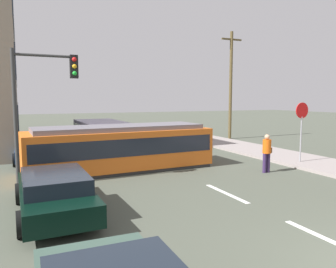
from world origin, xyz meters
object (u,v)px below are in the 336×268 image
(city_bus, at_px, (102,134))
(parked_sedan_far, at_px, (35,149))
(parked_sedan_mid, at_px, (55,192))
(streetcar_tram, at_px, (120,147))
(stop_sign, at_px, (302,120))
(utility_pole_mid, at_px, (231,84))
(traffic_light_mast, at_px, (41,93))
(pedestrian_crossing, at_px, (267,151))

(city_bus, height_order, parked_sedan_far, city_bus)
(city_bus, distance_m, parked_sedan_mid, 11.45)
(streetcar_tram, distance_m, stop_sign, 8.78)
(city_bus, relative_size, utility_pole_mid, 0.68)
(traffic_light_mast, bearing_deg, streetcar_tram, 24.96)
(city_bus, relative_size, stop_sign, 1.99)
(city_bus, height_order, pedestrian_crossing, city_bus)
(streetcar_tram, relative_size, stop_sign, 2.88)
(parked_sedan_far, bearing_deg, city_bus, 27.62)
(pedestrian_crossing, relative_size, parked_sedan_mid, 0.37)
(city_bus, height_order, utility_pole_mid, utility_pole_mid)
(parked_sedan_far, bearing_deg, traffic_light_mast, -89.38)
(pedestrian_crossing, bearing_deg, parked_sedan_mid, -169.53)
(parked_sedan_mid, bearing_deg, traffic_light_mast, 91.10)
(traffic_light_mast, bearing_deg, pedestrian_crossing, -9.77)
(city_bus, xyz_separation_m, stop_sign, (7.79, -8.41, 1.16))
(traffic_light_mast, bearing_deg, parked_sedan_far, 90.62)
(parked_sedan_mid, xyz_separation_m, parked_sedan_far, (-0.12, 8.70, -0.00))
(parked_sedan_mid, height_order, utility_pole_mid, utility_pole_mid)
(parked_sedan_mid, relative_size, utility_pole_mid, 0.54)
(pedestrian_crossing, height_order, parked_sedan_mid, pedestrian_crossing)
(utility_pole_mid, bearing_deg, traffic_light_mast, -147.82)
(streetcar_tram, height_order, stop_sign, stop_sign)
(pedestrian_crossing, xyz_separation_m, parked_sedan_mid, (-8.91, -1.65, -0.32))
(stop_sign, height_order, utility_pole_mid, utility_pole_mid)
(city_bus, distance_m, traffic_light_mast, 8.86)
(pedestrian_crossing, distance_m, parked_sedan_mid, 9.07)
(pedestrian_crossing, bearing_deg, stop_sign, 14.93)
(parked_sedan_mid, distance_m, stop_sign, 11.98)
(streetcar_tram, xyz_separation_m, city_bus, (0.59, 6.04, -0.01))
(parked_sedan_far, height_order, utility_pole_mid, utility_pole_mid)
(stop_sign, bearing_deg, traffic_light_mast, 175.99)
(traffic_light_mast, bearing_deg, utility_pole_mid, 32.18)
(parked_sedan_mid, bearing_deg, city_bus, 70.35)
(parked_sedan_mid, relative_size, stop_sign, 1.57)
(utility_pole_mid, bearing_deg, city_bus, -171.66)
(city_bus, bearing_deg, stop_sign, -47.20)
(stop_sign, bearing_deg, parked_sedan_mid, -168.47)
(parked_sedan_mid, xyz_separation_m, stop_sign, (11.64, 2.37, 1.57))
(stop_sign, height_order, traffic_light_mast, traffic_light_mast)
(pedestrian_crossing, relative_size, parked_sedan_far, 0.40)
(city_bus, height_order, traffic_light_mast, traffic_light_mast)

